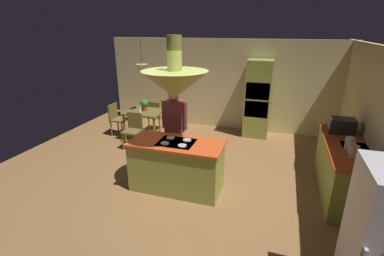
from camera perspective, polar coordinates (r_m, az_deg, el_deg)
name	(u,v)px	position (r m, az deg, el deg)	size (l,w,h in m)	color
ground	(181,183)	(5.53, -2.31, -11.05)	(8.16, 8.16, 0.00)	olive
wall_back	(221,85)	(8.21, 5.96, 8.80)	(6.80, 0.10, 2.55)	beige
wall_right	(382,132)	(5.33, 34.25, -0.76)	(0.10, 7.20, 2.55)	beige
kitchen_island	(177,166)	(5.13, -3.15, -7.65)	(1.68, 0.79, 0.95)	#939E42
counter_run_right	(342,168)	(5.69, 28.26, -7.23)	(0.73, 2.13, 0.93)	#939E42
oven_tower	(258,99)	(7.72, 13.28, 5.80)	(0.66, 0.62, 2.06)	#939E42
dining_table	(145,115)	(7.50, -9.61, 2.61)	(0.98, 0.82, 0.76)	brown
person_at_island	(175,125)	(5.59, -3.56, 0.59)	(0.53, 0.23, 1.73)	tan
range_hood	(175,83)	(4.63, -3.50, 9.17)	(1.10, 1.10, 1.00)	#939E42
pendant_light_over_table	(142,69)	(7.24, -10.17, 11.83)	(0.32, 0.32, 0.82)	beige
chair_facing_island	(133,128)	(7.02, -11.88, 0.02)	(0.40, 0.40, 0.87)	brown
chair_by_back_wall	(155,114)	(8.08, -7.53, 2.92)	(0.40, 0.40, 0.87)	brown
chair_at_corner	(117,117)	(7.97, -15.12, 2.14)	(0.40, 0.40, 0.87)	brown
potted_plant_on_table	(144,104)	(7.46, -9.69, 4.76)	(0.20, 0.20, 0.30)	#99382D
cup_on_table	(140,111)	(7.29, -10.53, 3.35)	(0.07, 0.07, 0.09)	white
canister_flour	(354,152)	(5.01, 30.16, -4.19)	(0.14, 0.14, 0.20)	#E0B78C
canister_sugar	(352,147)	(5.17, 29.78, -3.45)	(0.11, 0.11, 0.19)	silver
canister_tea	(349,143)	(5.33, 29.45, -2.66)	(0.14, 0.14, 0.20)	silver
microwave_on_counter	(342,126)	(6.05, 28.22, 0.43)	(0.46, 0.36, 0.28)	#232326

